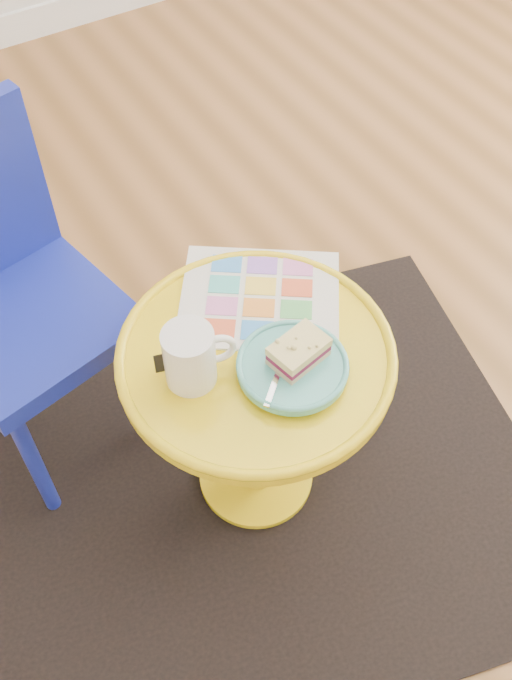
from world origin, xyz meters
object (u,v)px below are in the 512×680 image
mug (191,355)px  side_table (256,395)px  newspaper (260,298)px  plate (292,367)px  chair (7,289)px

mug → side_table: bearing=9.9°
side_table → mug: (-0.12, 0.01, 0.20)m
newspaper → plate: size_ratio=1.54×
mug → plate: mug is taller
chair → mug: size_ratio=6.23×
newspaper → mug: (-0.20, -0.10, 0.06)m
chair → newspaper: bearing=-48.8°
chair → plate: 0.61m
side_table → newspaper: 0.19m
side_table → plate: size_ratio=2.58×
newspaper → mug: 0.23m
side_table → chair: chair is taller
side_table → chair: bearing=129.0°
chair → newspaper: (0.41, -0.31, 0.03)m
newspaper → mug: bearing=-119.3°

